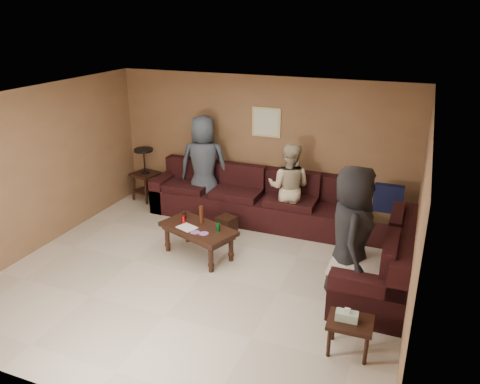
% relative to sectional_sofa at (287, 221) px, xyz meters
% --- Properties ---
extents(room, '(5.60, 5.50, 2.50)m').
position_rel_sectional_sofa_xyz_m(room, '(-0.81, -1.52, 1.34)').
color(room, '#BFB5A2').
rests_on(room, ground).
extents(sectional_sofa, '(4.65, 2.90, 0.97)m').
position_rel_sectional_sofa_xyz_m(sectional_sofa, '(0.00, 0.00, 0.00)').
color(sectional_sofa, black).
rests_on(sectional_sofa, ground).
extents(coffee_table, '(1.30, 0.95, 0.77)m').
position_rel_sectional_sofa_xyz_m(coffee_table, '(-1.11, -1.02, 0.09)').
color(coffee_table, black).
rests_on(coffee_table, ground).
extents(end_table_left, '(0.55, 0.55, 1.04)m').
position_rel_sectional_sofa_xyz_m(end_table_left, '(-3.10, 0.67, 0.22)').
color(end_table_left, black).
rests_on(end_table_left, ground).
extents(side_table_right, '(0.50, 0.42, 0.55)m').
position_rel_sectional_sofa_xyz_m(side_table_right, '(1.39, -2.36, 0.03)').
color(side_table_right, black).
rests_on(side_table_right, ground).
extents(waste_bin, '(0.34, 0.34, 0.33)m').
position_rel_sectional_sofa_xyz_m(waste_bin, '(-0.99, -0.21, -0.16)').
color(waste_bin, black).
rests_on(waste_bin, ground).
extents(wall_art, '(0.52, 0.04, 0.52)m').
position_rel_sectional_sofa_xyz_m(wall_art, '(-0.71, 0.96, 1.37)').
color(wall_art, tan).
rests_on(wall_art, ground).
extents(person_left, '(1.00, 0.77, 1.82)m').
position_rel_sectional_sofa_xyz_m(person_left, '(-1.75, 0.56, 0.59)').
color(person_left, '#333B47').
rests_on(person_left, ground).
extents(person_middle, '(0.76, 0.61, 1.52)m').
position_rel_sectional_sofa_xyz_m(person_middle, '(-0.11, 0.41, 0.43)').
color(person_middle, '#BAAA8A').
rests_on(person_middle, ground).
extents(person_right, '(0.72, 0.97, 1.82)m').
position_rel_sectional_sofa_xyz_m(person_right, '(1.19, -1.31, 0.58)').
color(person_right, black).
rests_on(person_right, ground).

